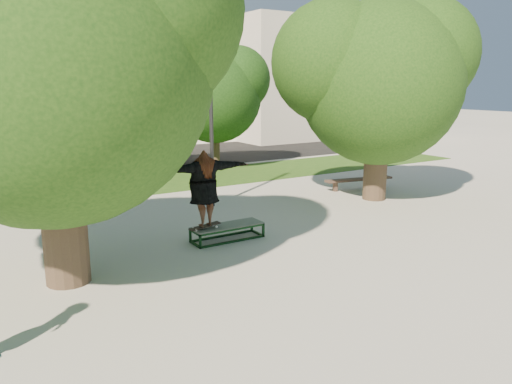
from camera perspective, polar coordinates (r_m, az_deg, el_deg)
ground at (r=11.15m, az=2.35°, el=-7.49°), size 120.00×120.00×0.00m
grass_strip at (r=19.79m, az=-10.94°, el=1.11°), size 30.00×4.00×0.02m
asphalt_strip at (r=25.62m, az=-18.36°, el=3.22°), size 40.00×8.00×0.01m
tree_left at (r=9.89m, az=-23.21°, el=15.10°), size 6.96×5.95×7.12m
tree_right at (r=16.69m, az=13.60°, el=13.07°), size 6.24×5.33×6.51m
bg_tree_mid at (r=21.28m, az=-19.34°, el=12.29°), size 5.76×4.92×6.24m
bg_tree_right at (r=22.72m, az=-5.02°, el=11.55°), size 5.04×4.31×5.43m
lamppost at (r=15.32m, az=-5.17°, el=9.93°), size 0.25×0.15×6.11m
side_building at (r=38.89m, az=6.03°, el=12.57°), size 15.00×10.00×8.00m
grind_box at (r=12.34m, az=-3.29°, el=-4.61°), size 1.80×0.60×0.38m
skater_rig at (r=11.77m, az=-5.97°, el=0.41°), size 2.27×0.76×1.90m
bench at (r=18.48m, az=11.68°, el=1.34°), size 2.67×0.86×0.41m
car_grey at (r=25.73m, az=-18.25°, el=4.84°), size 2.91×5.30×1.41m
car_silver_b at (r=25.10m, az=-12.01°, el=4.92°), size 2.22×4.72×1.33m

